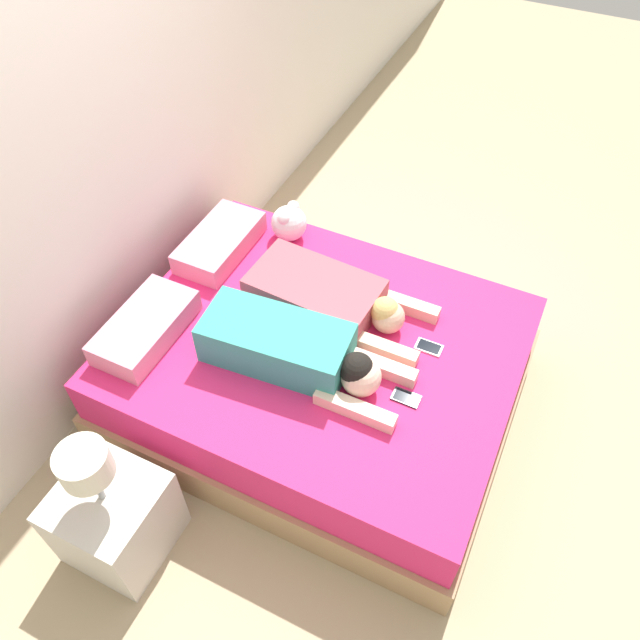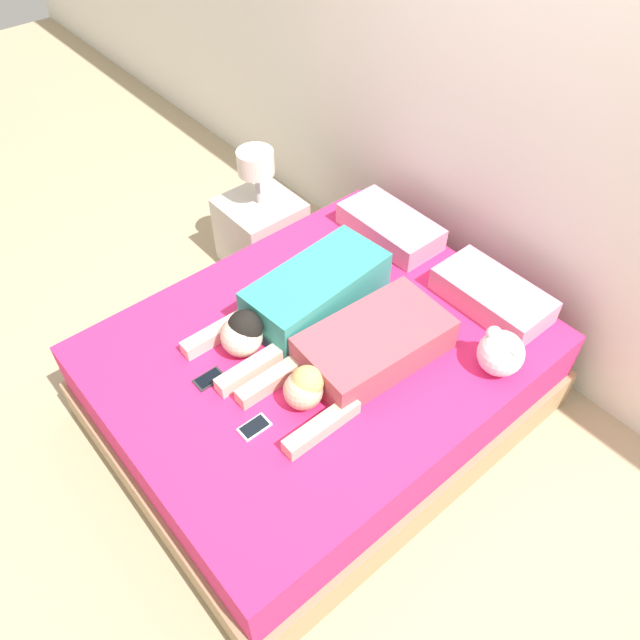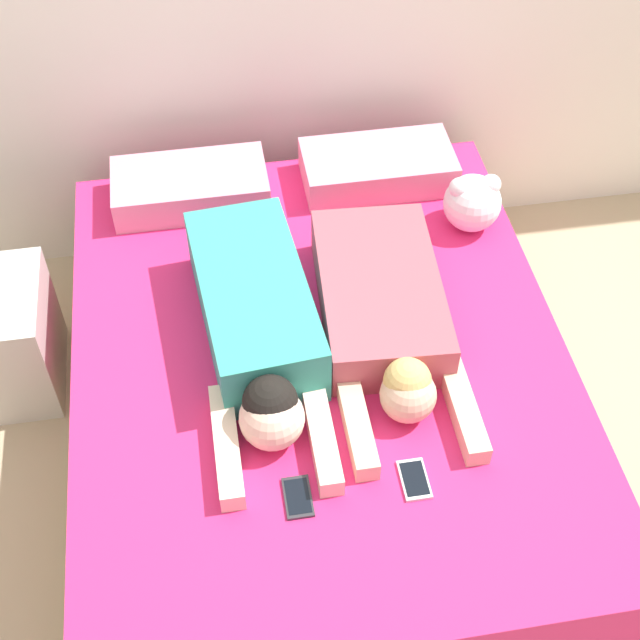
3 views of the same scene
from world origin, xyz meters
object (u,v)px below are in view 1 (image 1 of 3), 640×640
at_px(plush_toy, 289,222).
at_px(nightstand, 114,516).
at_px(cell_phone_left, 406,398).
at_px(pillow_head_right, 220,242).
at_px(person_left, 295,350).
at_px(pillow_head_left, 146,327).
at_px(person_right, 330,297).
at_px(bed, 320,371).
at_px(cell_phone_right, 429,347).

xyz_separation_m(plush_toy, nightstand, (-1.77, -0.02, -0.36)).
bearing_deg(plush_toy, cell_phone_left, -127.42).
xyz_separation_m(pillow_head_right, cell_phone_left, (-0.50, -1.32, -0.06)).
bearing_deg(nightstand, person_left, -24.99).
xyz_separation_m(pillow_head_left, plush_toy, (0.99, -0.30, 0.05)).
relative_size(pillow_head_right, person_right, 0.58).
height_order(pillow_head_right, cell_phone_left, pillow_head_right).
bearing_deg(cell_phone_left, pillow_head_left, 98.85).
distance_m(person_left, nightstand, 1.11).
bearing_deg(plush_toy, bed, -141.54).
bearing_deg(person_left, plush_toy, 29.38).
bearing_deg(person_left, pillow_head_left, 102.09).
bearing_deg(bed, person_right, 12.18).
xyz_separation_m(pillow_head_left, nightstand, (-0.79, -0.32, -0.32)).
xyz_separation_m(person_left, person_right, (0.41, 0.01, -0.02)).
relative_size(person_left, person_right, 1.06).
bearing_deg(person_right, cell_phone_right, -93.17).
bearing_deg(bed, person_left, 168.33).
relative_size(bed, nightstand, 2.50).
height_order(cell_phone_right, plush_toy, plush_toy).
distance_m(bed, cell_phone_right, 0.61).
distance_m(person_left, cell_phone_right, 0.68).
bearing_deg(person_left, cell_phone_right, -55.77).
relative_size(pillow_head_right, cell_phone_right, 4.28).
relative_size(person_right, cell_phone_right, 7.43).
bearing_deg(cell_phone_right, plush_toy, 66.35).
xyz_separation_m(cell_phone_left, nightstand, (-0.99, 1.00, -0.26)).
bearing_deg(pillow_head_right, plush_toy, -47.17).
bearing_deg(cell_phone_left, plush_toy, 52.58).
xyz_separation_m(person_left, cell_phone_right, (0.38, -0.55, -0.10)).
bearing_deg(pillow_head_right, bed, -113.78).
bearing_deg(plush_toy, pillow_head_right, 132.83).
bearing_deg(cell_phone_right, pillow_head_left, 112.30).
distance_m(pillow_head_left, cell_phone_right, 1.43).
height_order(bed, person_left, person_left).
bearing_deg(person_right, cell_phone_left, -122.94).
xyz_separation_m(pillow_head_left, cell_phone_right, (0.54, -1.32, -0.06)).
relative_size(pillow_head_left, cell_phone_right, 4.28).
height_order(pillow_head_right, person_left, person_left).
xyz_separation_m(pillow_head_left, person_left, (0.16, -0.76, 0.04)).
bearing_deg(cell_phone_left, nightstand, 134.78).
height_order(person_right, plush_toy, plush_toy).
height_order(cell_phone_left, nightstand, nightstand).
distance_m(pillow_head_left, plush_toy, 1.03).
bearing_deg(bed, cell_phone_right, -70.05).
relative_size(plush_toy, nightstand, 0.27).
relative_size(bed, cell_phone_right, 15.30).
relative_size(pillow_head_right, person_left, 0.54).
xyz_separation_m(pillow_head_right, plush_toy, (0.28, -0.30, 0.05)).
bearing_deg(pillow_head_left, person_right, -52.90).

